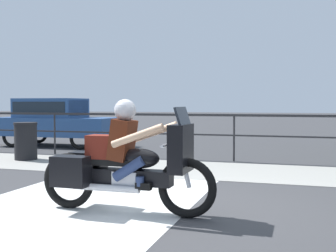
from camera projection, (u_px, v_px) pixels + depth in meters
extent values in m
plane|color=#38383A|center=(180.00, 209.00, 5.74)|extent=(120.00, 120.00, 0.00)
cube|color=#99968E|center=(223.00, 171.00, 8.98)|extent=(44.00, 2.40, 0.01)
cube|color=silver|center=(81.00, 205.00, 5.97)|extent=(3.08, 6.00, 0.01)
cube|color=#232326|center=(234.00, 115.00, 10.41)|extent=(36.00, 0.04, 0.06)
cube|color=#232326|center=(234.00, 135.00, 10.44)|extent=(36.00, 0.03, 0.04)
cylinder|color=#232326|center=(55.00, 133.00, 11.96)|extent=(0.05, 0.05, 1.18)
cylinder|color=#232326|center=(234.00, 138.00, 10.44)|extent=(0.05, 0.05, 1.18)
torus|color=black|center=(187.00, 188.00, 5.28)|extent=(0.76, 0.11, 0.76)
torus|color=black|center=(69.00, 181.00, 5.78)|extent=(0.76, 0.11, 0.76)
cube|color=black|center=(125.00, 177.00, 5.53)|extent=(1.28, 0.22, 0.20)
cube|color=silver|center=(127.00, 181.00, 5.52)|extent=(0.34, 0.26, 0.26)
ellipsoid|color=black|center=(139.00, 158.00, 5.45)|extent=(0.55, 0.30, 0.26)
cube|color=black|center=(113.00, 162.00, 5.57)|extent=(0.74, 0.28, 0.08)
cube|color=black|center=(181.00, 148.00, 5.28)|extent=(0.20, 0.56, 0.60)
cube|color=#1E232B|center=(182.00, 116.00, 5.25)|extent=(0.10, 0.47, 0.24)
cylinder|color=silver|center=(170.00, 144.00, 5.32)|extent=(0.04, 0.70, 0.04)
cylinder|color=silver|center=(106.00, 188.00, 5.44)|extent=(0.93, 0.09, 0.09)
cube|color=black|center=(71.00, 171.00, 5.49)|extent=(0.48, 0.28, 0.40)
cube|color=black|center=(89.00, 166.00, 5.95)|extent=(0.48, 0.28, 0.40)
cylinder|color=silver|center=(185.00, 168.00, 5.28)|extent=(0.18, 0.06, 0.50)
cube|color=#4C1E0F|center=(122.00, 140.00, 5.51)|extent=(0.31, 0.36, 0.56)
sphere|color=tan|center=(125.00, 112.00, 5.48)|extent=(0.23, 0.23, 0.23)
sphere|color=#B7B7BC|center=(125.00, 110.00, 5.48)|extent=(0.29, 0.29, 0.29)
cylinder|color=navy|center=(129.00, 169.00, 5.34)|extent=(0.44, 0.13, 0.34)
cylinder|color=navy|center=(140.00, 181.00, 5.31)|extent=(0.11, 0.11, 0.12)
cube|color=black|center=(144.00, 186.00, 5.30)|extent=(0.20, 0.10, 0.09)
cylinder|color=navy|center=(137.00, 166.00, 5.63)|extent=(0.44, 0.13, 0.34)
cylinder|color=navy|center=(148.00, 177.00, 5.59)|extent=(0.11, 0.11, 0.12)
cube|color=black|center=(152.00, 182.00, 5.58)|extent=(0.20, 0.10, 0.09)
cylinder|color=tan|center=(137.00, 136.00, 5.12)|extent=(0.69, 0.09, 0.32)
cylinder|color=tan|center=(154.00, 133.00, 5.70)|extent=(0.69, 0.09, 0.32)
cube|color=maroon|center=(102.00, 147.00, 5.61)|extent=(0.37, 0.27, 0.32)
cube|color=#284C84|center=(58.00, 126.00, 14.15)|extent=(4.07, 1.65, 0.61)
cube|color=#284C84|center=(51.00, 108.00, 14.19)|extent=(2.11, 1.45, 0.64)
cube|color=#19232D|center=(78.00, 108.00, 13.88)|extent=(0.04, 1.28, 0.51)
cube|color=#19232D|center=(51.00, 108.00, 14.19)|extent=(1.95, 1.48, 0.41)
torus|color=black|center=(80.00, 138.00, 13.07)|extent=(0.72, 0.11, 0.72)
torus|color=black|center=(102.00, 135.00, 14.52)|extent=(0.72, 0.11, 0.72)
torus|color=black|center=(12.00, 136.00, 13.82)|extent=(0.72, 0.11, 0.72)
torus|color=black|center=(39.00, 133.00, 15.27)|extent=(0.72, 0.11, 0.72)
cylinder|color=black|center=(26.00, 142.00, 10.71)|extent=(0.56, 0.56, 0.90)
cylinder|color=black|center=(25.00, 124.00, 10.69)|extent=(0.59, 0.59, 0.06)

